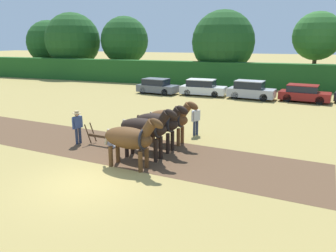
{
  "coord_description": "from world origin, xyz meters",
  "views": [
    {
      "loc": [
        6.57,
        -9.37,
        5.07
      ],
      "look_at": [
        1.45,
        4.73,
        1.1
      ],
      "focal_mm": 35.0,
      "sensor_mm": 36.0,
      "label": 1
    }
  ],
  "objects_px": {
    "tree_center": "(223,42)",
    "plow": "(104,139)",
    "tree_left": "(73,40)",
    "tree_far_left": "(49,43)",
    "tree_center_right": "(317,36)",
    "parked_car_center": "(304,93)",
    "farmer_at_plow": "(78,125)",
    "tree_center_left": "(125,41)",
    "draft_horse_trail_right": "(170,119)",
    "draft_horse_trail_left": "(158,123)",
    "parked_car_center_left": "(251,90)",
    "farmer_beside_team": "(196,119)",
    "parked_car_left": "(203,88)",
    "draft_horse_lead_left": "(130,138)",
    "draft_horse_lead_right": "(146,128)",
    "parked_car_far_left": "(157,86)"
  },
  "relations": [
    {
      "from": "tree_center",
      "to": "plow",
      "type": "bearing_deg",
      "value": -91.9
    },
    {
      "from": "tree_left",
      "to": "tree_center",
      "type": "distance_m",
      "value": 21.35
    },
    {
      "from": "tree_far_left",
      "to": "tree_center_right",
      "type": "relative_size",
      "value": 0.98
    },
    {
      "from": "parked_car_center",
      "to": "tree_left",
      "type": "bearing_deg",
      "value": 169.8
    },
    {
      "from": "farmer_at_plow",
      "to": "tree_left",
      "type": "bearing_deg",
      "value": 138.11
    },
    {
      "from": "tree_center_left",
      "to": "draft_horse_trail_right",
      "type": "height_order",
      "value": "tree_center_left"
    },
    {
      "from": "tree_far_left",
      "to": "tree_left",
      "type": "bearing_deg",
      "value": -16.96
    },
    {
      "from": "draft_horse_trail_right",
      "to": "tree_left",
      "type": "bearing_deg",
      "value": 138.97
    },
    {
      "from": "tree_center_left",
      "to": "draft_horse_trail_left",
      "type": "distance_m",
      "value": 31.43
    },
    {
      "from": "parked_car_center_left",
      "to": "parked_car_center",
      "type": "relative_size",
      "value": 0.99
    },
    {
      "from": "tree_far_left",
      "to": "farmer_beside_team",
      "type": "height_order",
      "value": "tree_far_left"
    },
    {
      "from": "plow",
      "to": "parked_car_center",
      "type": "relative_size",
      "value": 0.41
    },
    {
      "from": "tree_center_left",
      "to": "parked_car_left",
      "type": "relative_size",
      "value": 1.92
    },
    {
      "from": "plow",
      "to": "parked_car_center_left",
      "type": "distance_m",
      "value": 16.83
    },
    {
      "from": "tree_center",
      "to": "parked_car_left",
      "type": "xyz_separation_m",
      "value": [
        -0.01,
        -9.26,
        -4.09
      ]
    },
    {
      "from": "tree_far_left",
      "to": "parked_car_center",
      "type": "bearing_deg",
      "value": -18.72
    },
    {
      "from": "farmer_beside_team",
      "to": "draft_horse_lead_left",
      "type": "bearing_deg",
      "value": -73.64
    },
    {
      "from": "farmer_at_plow",
      "to": "tree_center_right",
      "type": "bearing_deg",
      "value": 78.42
    },
    {
      "from": "tree_center",
      "to": "plow",
      "type": "relative_size",
      "value": 4.84
    },
    {
      "from": "tree_left",
      "to": "tree_center_left",
      "type": "xyz_separation_m",
      "value": [
        7.67,
        0.88,
        -0.01
      ]
    },
    {
      "from": "tree_center_left",
      "to": "draft_horse_lead_right",
      "type": "bearing_deg",
      "value": -61.35
    },
    {
      "from": "tree_far_left",
      "to": "farmer_at_plow",
      "type": "distance_m",
      "value": 37.57
    },
    {
      "from": "tree_center",
      "to": "parked_car_center_left",
      "type": "distance_m",
      "value": 11.39
    },
    {
      "from": "tree_center",
      "to": "draft_horse_trail_right",
      "type": "xyz_separation_m",
      "value": [
        2.04,
        -24.11,
        -3.54
      ]
    },
    {
      "from": "tree_center_left",
      "to": "draft_horse_lead_right",
      "type": "xyz_separation_m",
      "value": [
        15.45,
        -28.27,
        -3.57
      ]
    },
    {
      "from": "tree_center",
      "to": "tree_far_left",
      "type": "bearing_deg",
      "value": 174.66
    },
    {
      "from": "farmer_beside_team",
      "to": "parked_car_center",
      "type": "bearing_deg",
      "value": 94.18
    },
    {
      "from": "tree_left",
      "to": "draft_horse_lead_left",
      "type": "bearing_deg",
      "value": -51.21
    },
    {
      "from": "tree_center",
      "to": "tree_center_right",
      "type": "height_order",
      "value": "tree_center"
    },
    {
      "from": "draft_horse_lead_left",
      "to": "parked_car_center",
      "type": "height_order",
      "value": "draft_horse_lead_left"
    },
    {
      "from": "tree_far_left",
      "to": "tree_center_right",
      "type": "height_order",
      "value": "tree_center_right"
    },
    {
      "from": "tree_far_left",
      "to": "tree_center_left",
      "type": "height_order",
      "value": "tree_center_left"
    },
    {
      "from": "tree_center_right",
      "to": "farmer_at_plow",
      "type": "height_order",
      "value": "tree_center_right"
    },
    {
      "from": "tree_far_left",
      "to": "draft_horse_trail_right",
      "type": "xyz_separation_m",
      "value": [
        28.72,
        -26.6,
        -3.36
      ]
    },
    {
      "from": "tree_left",
      "to": "parked_car_center",
      "type": "distance_m",
      "value": 32.15
    },
    {
      "from": "tree_center_left",
      "to": "farmer_at_plow",
      "type": "height_order",
      "value": "tree_center_left"
    },
    {
      "from": "parked_car_far_left",
      "to": "draft_horse_lead_right",
      "type": "bearing_deg",
      "value": -62.15
    },
    {
      "from": "draft_horse_trail_left",
      "to": "draft_horse_lead_left",
      "type": "bearing_deg",
      "value": -89.97
    },
    {
      "from": "draft_horse_lead_left",
      "to": "parked_car_center_left",
      "type": "xyz_separation_m",
      "value": [
        2.78,
        18.06,
        -0.49
      ]
    },
    {
      "from": "draft_horse_trail_left",
      "to": "parked_car_left",
      "type": "xyz_separation_m",
      "value": [
        -1.92,
        16.06,
        -0.61
      ]
    },
    {
      "from": "tree_center_right",
      "to": "draft_horse_lead_left",
      "type": "height_order",
      "value": "tree_center_right"
    },
    {
      "from": "tree_far_left",
      "to": "draft_horse_trail_right",
      "type": "bearing_deg",
      "value": -42.81
    },
    {
      "from": "parked_car_center_left",
      "to": "parked_car_center",
      "type": "height_order",
      "value": "parked_car_center_left"
    },
    {
      "from": "draft_horse_lead_right",
      "to": "parked_car_far_left",
      "type": "distance_m",
      "value": 17.89
    },
    {
      "from": "tree_center_left",
      "to": "draft_horse_trail_left",
      "type": "height_order",
      "value": "tree_center_left"
    },
    {
      "from": "tree_center_right",
      "to": "parked_car_center_left",
      "type": "xyz_separation_m",
      "value": [
        -5.63,
        -11.42,
        -4.67
      ]
    },
    {
      "from": "tree_far_left",
      "to": "tree_left",
      "type": "height_order",
      "value": "tree_left"
    },
    {
      "from": "tree_far_left",
      "to": "parked_car_left",
      "type": "xyz_separation_m",
      "value": [
        26.67,
        -11.76,
        -3.9
      ]
    },
    {
      "from": "tree_center",
      "to": "parked_car_center_left",
      "type": "bearing_deg",
      "value": -65.36
    },
    {
      "from": "tree_far_left",
      "to": "farmer_beside_team",
      "type": "relative_size",
      "value": 4.92
    }
  ]
}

